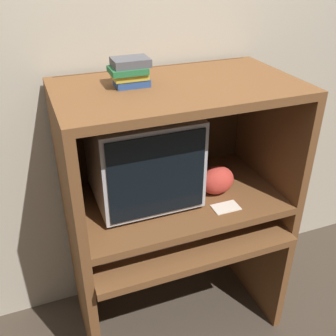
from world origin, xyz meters
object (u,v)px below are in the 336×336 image
mouse (208,226)px  crt_monitor (142,156)px  snack_bag (217,180)px  book_stack (130,71)px  keyboard (148,241)px

mouse → crt_monitor: bearing=149.4°
crt_monitor → snack_bag: size_ratio=2.67×
crt_monitor → mouse: crt_monitor is taller
mouse → book_stack: size_ratio=0.38×
keyboard → book_stack: size_ratio=3.00×
book_stack → mouse: bearing=-27.2°
snack_bag → book_stack: 0.66m
book_stack → snack_bag: bearing=-13.6°
keyboard → book_stack: book_stack is taller
snack_bag → book_stack: (-0.37, 0.09, 0.53)m
crt_monitor → snack_bag: 0.38m
book_stack → crt_monitor: bearing=1.0°
keyboard → mouse: bearing=-0.4°
mouse → snack_bag: bearing=46.4°
book_stack → keyboard: bearing=-89.2°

